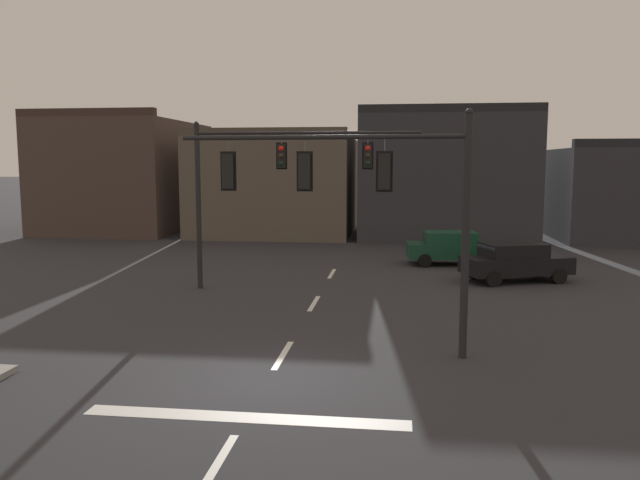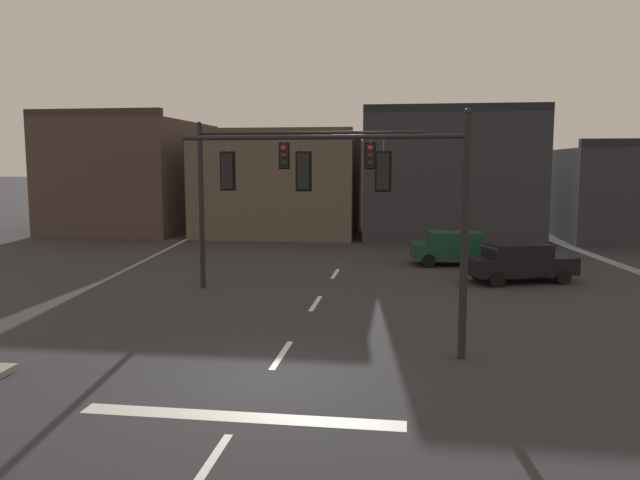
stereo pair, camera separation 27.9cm
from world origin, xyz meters
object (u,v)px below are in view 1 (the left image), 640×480
(signal_mast_far_side, at_px, (264,174))
(car_lot_nearside, at_px, (452,247))
(signal_mast_near_side, at_px, (367,190))
(car_lot_middle, at_px, (515,261))

(signal_mast_far_side, bearing_deg, car_lot_nearside, 42.09)
(signal_mast_near_side, relative_size, signal_mast_far_side, 0.86)
(car_lot_nearside, height_order, car_lot_middle, same)
(signal_mast_near_side, distance_m, signal_mast_far_side, 8.87)
(car_lot_nearside, bearing_deg, signal_mast_far_side, -137.91)
(signal_mast_near_side, bearing_deg, car_lot_middle, 61.95)
(car_lot_nearside, relative_size, car_lot_middle, 0.96)
(signal_mast_near_side, relative_size, car_lot_nearside, 1.62)
(signal_mast_near_side, distance_m, car_lot_middle, 12.49)
(signal_mast_far_side, relative_size, car_lot_nearside, 1.89)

